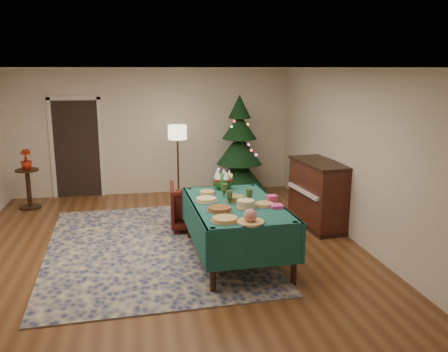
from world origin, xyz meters
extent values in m
plane|color=#593319|center=(0.00, 0.00, 0.00)|extent=(7.00, 7.00, 0.00)
plane|color=white|center=(0.00, 0.00, 2.70)|extent=(7.00, 7.00, 0.00)
plane|color=beige|center=(0.00, 3.50, 1.35)|extent=(6.00, 0.00, 6.00)
plane|color=beige|center=(0.00, -3.50, 1.35)|extent=(6.00, 0.00, 6.00)
plane|color=beige|center=(3.00, 0.00, 1.35)|extent=(0.00, 7.00, 7.00)
cube|color=black|center=(-1.60, 3.48, 1.02)|extent=(0.92, 0.02, 2.04)
cube|color=silver|center=(-2.10, 3.48, 1.05)|extent=(0.08, 0.04, 2.14)
cube|color=silver|center=(-1.10, 3.48, 1.05)|extent=(0.08, 0.04, 2.14)
cube|color=silver|center=(-1.60, 3.48, 2.10)|extent=(1.08, 0.04, 0.08)
cube|color=#14214E|center=(-0.15, 0.18, 0.01)|extent=(3.39, 4.34, 0.02)
cylinder|color=black|center=(0.50, -1.50, 0.42)|extent=(0.08, 0.08, 0.83)
cylinder|color=black|center=(0.44, 0.44, 0.42)|extent=(0.08, 0.08, 0.83)
cylinder|color=black|center=(1.54, -1.46, 0.42)|extent=(0.08, 0.08, 0.83)
cylinder|color=black|center=(1.48, 0.47, 0.42)|extent=(0.08, 0.08, 0.83)
cube|color=#14483A|center=(0.99, -0.51, 0.81)|extent=(1.29, 2.15, 0.04)
cube|color=#14483A|center=(0.96, 0.53, 0.57)|extent=(1.26, 0.07, 0.52)
cube|color=#14483A|center=(1.02, -1.56, 0.57)|extent=(1.26, 0.07, 0.52)
cube|color=#14483A|center=(1.59, -0.49, 0.57)|extent=(0.10, 2.15, 0.52)
cube|color=#14483A|center=(0.39, -0.53, 0.57)|extent=(0.10, 2.15, 0.52)
cylinder|color=silver|center=(0.68, -1.28, 0.84)|extent=(0.37, 0.37, 0.01)
cylinder|color=tan|center=(0.68, -1.28, 0.87)|extent=(0.31, 0.31, 0.04)
cylinder|color=silver|center=(0.98, -1.40, 0.84)|extent=(0.35, 0.35, 0.01)
sphere|color=#CC727A|center=(0.98, -1.40, 0.93)|extent=(0.17, 0.17, 0.17)
cylinder|color=silver|center=(0.70, -0.84, 0.84)|extent=(0.36, 0.36, 0.01)
cylinder|color=brown|center=(0.70, -0.84, 0.87)|extent=(0.30, 0.30, 0.04)
cylinder|color=silver|center=(1.07, -0.77, 0.84)|extent=(0.28, 0.28, 0.01)
cylinder|color=tan|center=(1.07, -0.77, 0.90)|extent=(0.24, 0.24, 0.10)
cylinder|color=silver|center=(1.34, -0.72, 0.84)|extent=(0.30, 0.30, 0.01)
cylinder|color=#B2844C|center=(1.34, -0.72, 0.86)|extent=(0.25, 0.25, 0.03)
cylinder|color=silver|center=(0.59, -0.36, 0.84)|extent=(0.33, 0.33, 0.01)
cylinder|color=#D8BF7F|center=(0.59, -0.36, 0.87)|extent=(0.28, 0.28, 0.04)
cylinder|color=silver|center=(1.01, -0.41, 0.84)|extent=(0.29, 0.29, 0.01)
cylinder|color=maroon|center=(1.01, -0.41, 0.88)|extent=(0.25, 0.25, 0.07)
cylinder|color=silver|center=(0.67, 0.07, 0.84)|extent=(0.27, 0.27, 0.01)
cylinder|color=tan|center=(0.67, 0.07, 0.86)|extent=(0.23, 0.23, 0.03)
cone|color=#2D471E|center=(0.89, -0.13, 0.88)|extent=(0.08, 0.08, 0.10)
cylinder|color=#2D471E|center=(0.89, -0.13, 0.98)|extent=(0.09, 0.09, 0.10)
cone|color=#2D471E|center=(1.19, -0.50, 0.88)|extent=(0.08, 0.08, 0.10)
cylinder|color=#2D471E|center=(1.19, -0.50, 0.98)|extent=(0.09, 0.09, 0.10)
cone|color=#2D471E|center=(0.89, -0.53, 0.88)|extent=(0.08, 0.08, 0.10)
cylinder|color=#2D471E|center=(0.89, -0.53, 0.98)|extent=(0.09, 0.09, 0.10)
cube|color=#DE3D84|center=(1.49, -0.83, 0.86)|extent=(0.17, 0.17, 0.04)
cube|color=#D93C6D|center=(1.49, -0.59, 0.89)|extent=(0.14, 0.14, 0.11)
sphere|color=#1E4C1E|center=(0.96, 0.32, 0.95)|extent=(0.29, 0.29, 0.29)
cone|color=white|center=(1.06, 0.32, 1.08)|extent=(0.11, 0.11, 0.13)
cone|color=white|center=(0.99, 0.41, 1.08)|extent=(0.11, 0.11, 0.13)
cone|color=white|center=(0.88, 0.38, 1.08)|extent=(0.11, 0.11, 0.13)
cone|color=white|center=(0.88, 0.26, 1.08)|extent=(0.11, 0.11, 0.13)
cone|color=white|center=(0.99, 0.22, 1.08)|extent=(0.11, 0.11, 0.13)
sphere|color=#B20C0F|center=(1.06, 0.39, 0.99)|extent=(0.08, 0.08, 0.08)
sphere|color=#B20C0F|center=(0.89, 0.42, 0.99)|extent=(0.08, 0.08, 0.08)
sphere|color=#B20C0F|center=(0.86, 0.25, 0.99)|extent=(0.08, 0.08, 0.08)
sphere|color=#B20C0F|center=(1.03, 0.22, 0.99)|extent=(0.08, 0.08, 0.08)
imported|color=#46130F|center=(0.59, 0.98, 0.43)|extent=(0.88, 0.83, 0.86)
cylinder|color=#A57F3F|center=(0.47, 2.79, 0.01)|extent=(0.27, 0.27, 0.03)
cylinder|color=black|center=(0.47, 2.79, 0.71)|extent=(0.04, 0.04, 1.42)
cylinder|color=#FFEABF|center=(0.47, 2.79, 1.42)|extent=(0.38, 0.38, 0.28)
cylinder|color=black|center=(-2.47, 2.72, 0.02)|extent=(0.40, 0.40, 0.04)
cylinder|color=black|center=(-2.47, 2.72, 0.38)|extent=(0.09, 0.09, 0.72)
cylinder|color=black|center=(-2.47, 2.72, 0.77)|extent=(0.44, 0.44, 0.03)
imported|color=#9E220B|center=(-2.47, 2.72, 0.90)|extent=(0.22, 0.39, 0.22)
cylinder|color=black|center=(1.79, 2.90, 0.09)|extent=(0.13, 0.13, 0.17)
cone|color=black|center=(1.79, 2.90, 0.49)|extent=(1.54, 1.54, 0.76)
cone|color=black|center=(1.79, 2.90, 1.03)|extent=(1.26, 1.26, 0.65)
cone|color=black|center=(1.79, 2.90, 1.51)|extent=(0.95, 0.95, 0.54)
cone|color=black|center=(1.79, 2.90, 1.92)|extent=(0.62, 0.62, 0.49)
cube|color=black|center=(2.71, 0.67, 0.04)|extent=(0.69, 1.36, 0.07)
cube|color=black|center=(2.71, 0.67, 0.57)|extent=(0.67, 1.34, 1.07)
cube|color=black|center=(2.71, 0.67, 1.12)|extent=(0.71, 1.38, 0.05)
cube|color=white|center=(2.43, 0.64, 0.64)|extent=(0.22, 1.11, 0.06)
camera|label=1|loc=(-0.36, -6.80, 2.69)|focal=38.00mm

